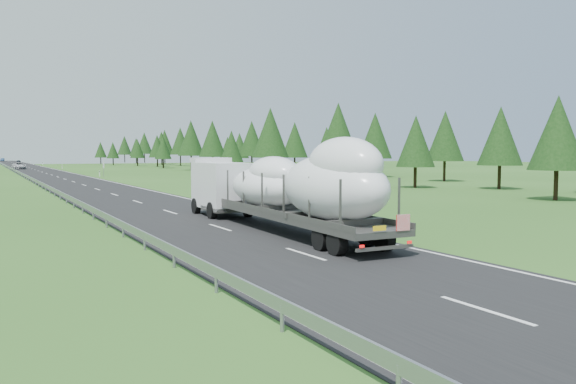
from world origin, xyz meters
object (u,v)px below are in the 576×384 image
highway_sign (104,166)px  distant_car_blue (2,160)px  distant_car_dark (19,162)px  boat_truck (283,185)px  distant_van (19,166)px

highway_sign → distant_car_blue: size_ratio=0.56×
distant_car_dark → distant_car_blue: bearing=93.3°
distant_car_dark → boat_truck: bearing=-88.9°
highway_sign → boat_truck: 73.94m
boat_truck → distant_van: bearing=92.4°
boat_truck → distant_car_blue: bearing=91.0°
highway_sign → distant_van: (-10.14, 53.74, -0.98)m
highway_sign → boat_truck: boat_truck is taller
boat_truck → distant_car_dark: (-1.36, 202.55, -1.67)m
distant_car_blue → distant_van: bearing=-85.7°
highway_sign → distant_car_blue: (-9.41, 198.18, -1.05)m
highway_sign → distant_car_dark: size_ratio=0.64×
distant_van → distant_car_dark: (3.90, 75.03, -0.14)m
boat_truck → distant_car_blue: size_ratio=4.31×
boat_truck → distant_car_blue: 272.01m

